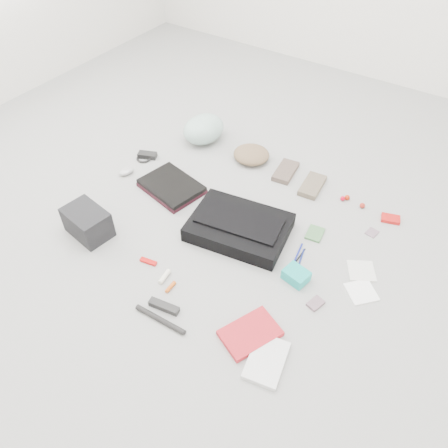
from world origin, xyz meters
The scene contains 33 objects.
ground_plane centered at (0.00, 0.00, 0.00)m, with size 4.00×4.00×0.00m, color gray.
messenger_bag centered at (0.07, 0.03, 0.04)m, with size 0.48×0.34×0.08m, color black.
bag_flap centered at (0.07, 0.03, 0.09)m, with size 0.42×0.19×0.01m, color black.
laptop_sleeve centered at (-0.42, 0.11, 0.01)m, with size 0.33×0.24×0.02m, color #36111A.
laptop centered at (-0.42, 0.11, 0.03)m, with size 0.32×0.24×0.02m, color black.
bike_helmet centered at (-0.55, 0.60, 0.08)m, with size 0.22×0.28×0.17m, color #A8D0C4.
beanie centered at (-0.20, 0.59, 0.04)m, with size 0.22×0.20×0.08m, color brown.
mitten_left centered at (0.04, 0.58, 0.01)m, with size 0.10×0.20×0.03m, color brown.
mitten_right centered at (0.22, 0.55, 0.02)m, with size 0.10×0.20×0.03m, color #6B5D4B.
power_brick centered at (-0.73, 0.26, 0.02)m, with size 0.11×0.05×0.03m, color black.
cable_coil centered at (-0.74, 0.23, 0.01)m, with size 0.09×0.09×0.01m, color black.
mouse centered at (-0.73, 0.07, 0.02)m, with size 0.05×0.09×0.03m, color #A3A3A5.
camera_bag centered at (-0.55, -0.38, 0.07)m, with size 0.22×0.16×0.14m, color black.
multitool centered at (-0.18, -0.37, 0.01)m, with size 0.08×0.02×0.01m, color #B40B0A.
toiletry_tube_white centered at (-0.06, -0.40, 0.01)m, with size 0.02×0.02×0.08m, color silver.
toiletry_tube_orange centered at (0.00, -0.43, 0.01)m, with size 0.02×0.02×0.06m, color #C14F12.
u_lock centered at (0.04, -0.53, 0.01)m, with size 0.14×0.03×0.03m, color black.
bike_pump centered at (0.07, -0.59, 0.01)m, with size 0.02×0.02×0.25m, color black.
book_red centered at (0.42, -0.43, 0.01)m, with size 0.16×0.23×0.02m, color red.
book_white centered at (0.53, -0.50, 0.01)m, with size 0.14×0.21×0.02m, color silver.
notepad centered at (0.39, 0.23, 0.01)m, with size 0.08×0.10×0.01m, color #427042.
pen_blue centered at (0.38, 0.06, 0.00)m, with size 0.01×0.01×0.15m, color navy.
pen_black centered at (0.40, 0.05, 0.00)m, with size 0.01×0.01×0.12m, color black.
pen_navy centered at (0.41, 0.03, 0.00)m, with size 0.01×0.01×0.15m, color navy.
accordion_wallet centered at (0.44, -0.07, 0.03)m, with size 0.11×0.09×0.05m, color #16AEA5.
card_deck centered at (0.58, -0.15, 0.01)m, with size 0.05×0.07×0.01m, color slate.
napkin_top centered at (0.67, 0.14, 0.00)m, with size 0.12×0.12×0.01m, color silver.
napkin_bottom centered at (0.72, 0.02, 0.00)m, with size 0.12×0.12×0.01m, color white.
lollipop_a centered at (0.41, 0.55, 0.01)m, with size 0.03×0.03×0.03m, color #C5001B.
lollipop_b centered at (0.42, 0.57, 0.01)m, with size 0.03×0.03×0.03m, color #B02509.
lollipop_c centered at (0.52, 0.55, 0.01)m, with size 0.03×0.03×0.03m, color maroon.
altoids_tin centered at (0.67, 0.54, 0.01)m, with size 0.09×0.06×0.02m, color red.
stamp_sheet centered at (0.63, 0.40, 0.00)m, with size 0.05×0.06×0.00m, color slate.
Camera 1 is at (0.85, -1.27, 1.59)m, focal length 35.00 mm.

